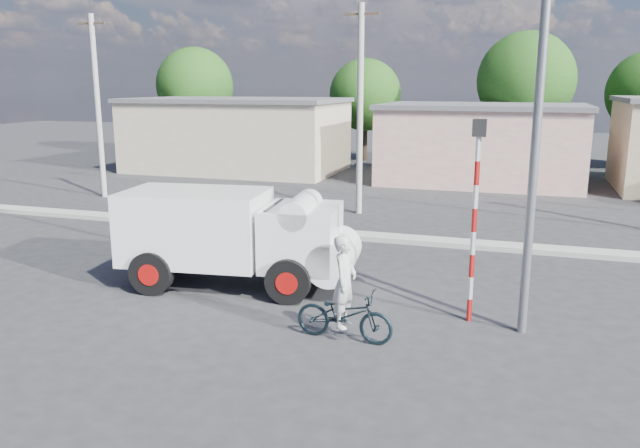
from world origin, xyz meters
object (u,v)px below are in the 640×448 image
(truck, at_px, (239,235))
(cyclist, at_px, (345,296))
(traffic_pole, at_px, (475,204))
(streetlight, at_px, (531,89))
(bicycle, at_px, (344,315))

(truck, distance_m, cyclist, 4.28)
(traffic_pole, bearing_deg, streetlight, -17.73)
(traffic_pole, bearing_deg, truck, 173.61)
(traffic_pole, relative_size, streetlight, 0.48)
(bicycle, distance_m, traffic_pole, 3.60)
(cyclist, relative_size, streetlight, 0.21)
(truck, height_order, bicycle, truck)
(bicycle, height_order, traffic_pole, traffic_pole)
(bicycle, distance_m, cyclist, 0.40)
(bicycle, bearing_deg, cyclist, 0.00)
(truck, xyz_separation_m, streetlight, (6.72, -0.95, 3.61))
(truck, height_order, streetlight, streetlight)
(truck, relative_size, streetlight, 0.68)
(truck, bearing_deg, traffic_pole, -13.48)
(cyclist, relative_size, traffic_pole, 0.43)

